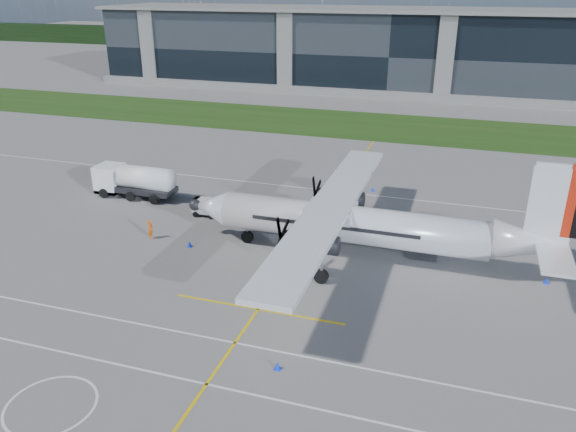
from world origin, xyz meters
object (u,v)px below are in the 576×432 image
baggage_tug (206,207)px  safety_cone_portwing (277,366)px  turboprop_aircraft (366,205)px  safety_cone_nose_port (190,244)px  safety_cone_tail (547,280)px  safety_cone_stbdwing (373,189)px  fuel_tanker_truck (130,181)px  ground_crew_person (150,228)px

baggage_tug → safety_cone_portwing: size_ratio=5.24×
turboprop_aircraft → safety_cone_nose_port: (-14.15, -2.21, -4.35)m
turboprop_aircraft → safety_cone_tail: 14.18m
safety_cone_portwing → safety_cone_tail: size_ratio=1.00×
turboprop_aircraft → baggage_tug: bearing=164.3°
safety_cone_portwing → safety_cone_stbdwing: same height
safety_cone_tail → safety_cone_stbdwing: same height
baggage_tug → safety_cone_portwing: bearing=-54.9°
turboprop_aircraft → fuel_tanker_truck: 26.38m
fuel_tanker_truck → ground_crew_person: fuel_tanker_truck is taller
ground_crew_person → safety_cone_tail: size_ratio=3.81×
turboprop_aircraft → safety_cone_stbdwing: turboprop_aircraft is taller
baggage_tug → safety_cone_stbdwing: baggage_tug is taller
baggage_tug → safety_cone_portwing: baggage_tug is taller
fuel_tanker_truck → safety_cone_tail: 39.40m
turboprop_aircraft → baggage_tug: 16.80m
ground_crew_person → safety_cone_stbdwing: bearing=-51.8°
baggage_tug → fuel_tanker_truck: bearing=166.7°
fuel_tanker_truck → safety_cone_nose_port: 14.37m
ground_crew_person → safety_cone_nose_port: 3.99m
fuel_tanker_truck → ground_crew_person: (7.30, -8.42, -0.70)m
ground_crew_person → safety_cone_stbdwing: (16.08, 17.46, -0.70)m
safety_cone_portwing → baggage_tug: bearing=125.1°
safety_cone_nose_port → safety_cone_stbdwing: (12.18, 17.94, 0.00)m
fuel_tanker_truck → ground_crew_person: size_ratio=4.62×
turboprop_aircraft → safety_cone_nose_port: bearing=-171.1°
ground_crew_person → safety_cone_tail: ground_crew_person is taller
baggage_tug → turboprop_aircraft: bearing=-15.7°
fuel_tanker_truck → safety_cone_tail: (38.84, -6.46, -1.40)m
turboprop_aircraft → ground_crew_person: size_ratio=16.09×
baggage_tug → ground_crew_person: 6.56m
baggage_tug → ground_crew_person: ground_crew_person is taller
turboprop_aircraft → ground_crew_person: turboprop_aircraft is taller
turboprop_aircraft → safety_cone_nose_port: turboprop_aircraft is taller
safety_cone_stbdwing → fuel_tanker_truck: bearing=-158.8°
ground_crew_person → turboprop_aircraft: bearing=-93.7°
baggage_tug → safety_cone_nose_port: (1.61, -6.63, -0.54)m
fuel_tanker_truck → safety_cone_nose_port: bearing=-38.5°
fuel_tanker_truck → safety_cone_stbdwing: fuel_tanker_truck is taller
safety_cone_nose_port → safety_cone_portwing: same height
fuel_tanker_truck → safety_cone_tail: bearing=-9.4°
safety_cone_nose_port → safety_cone_tail: (27.64, 2.43, 0.00)m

